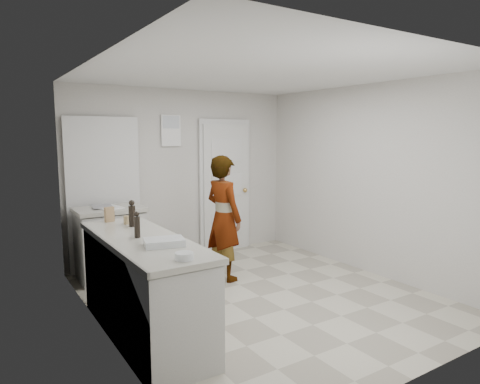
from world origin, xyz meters
TOP-DOWN VIEW (x-y plane):
  - ground at (0.00, 0.00)m, footprint 4.00×4.00m
  - room_shell at (-0.17, 1.95)m, footprint 4.00×4.00m
  - main_counter at (-1.45, -0.20)m, footprint 0.64×1.96m
  - side_counter at (-1.25, 1.55)m, footprint 0.84×0.61m
  - person at (-0.03, 0.76)m, footprint 0.48×0.64m
  - cake_mix_box at (-1.50, 0.66)m, footprint 0.10×0.06m
  - spice_jar at (-1.39, 0.44)m, footprint 0.06×0.06m
  - oil_cruet_a at (-1.37, 0.31)m, footprint 0.07×0.07m
  - oil_cruet_b at (-1.49, -0.18)m, footprint 0.05×0.05m
  - baking_dish at (-1.39, -0.56)m, footprint 0.37×0.30m
  - egg_bowl at (-1.43, -1.03)m, footprint 0.14×0.14m
  - papers at (-1.26, 1.55)m, footprint 0.34×0.40m

SIDE VIEW (x-z plane):
  - ground at x=0.00m, z-range 0.00..0.00m
  - main_counter at x=-1.45m, z-range -0.04..0.89m
  - side_counter at x=-1.25m, z-range -0.03..0.89m
  - person at x=-0.03m, z-range 0.00..1.59m
  - papers at x=-1.26m, z-range 0.93..0.94m
  - baking_dish at x=-1.39m, z-range 0.92..0.98m
  - egg_bowl at x=-1.43m, z-range 0.93..0.98m
  - spice_jar at x=-1.39m, z-range 0.93..1.01m
  - cake_mix_box at x=-1.50m, z-range 0.93..1.08m
  - room_shell at x=-0.17m, z-range -0.98..3.02m
  - oil_cruet_b at x=-1.49m, z-range 0.92..1.16m
  - oil_cruet_a at x=-1.37m, z-range 0.92..1.19m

